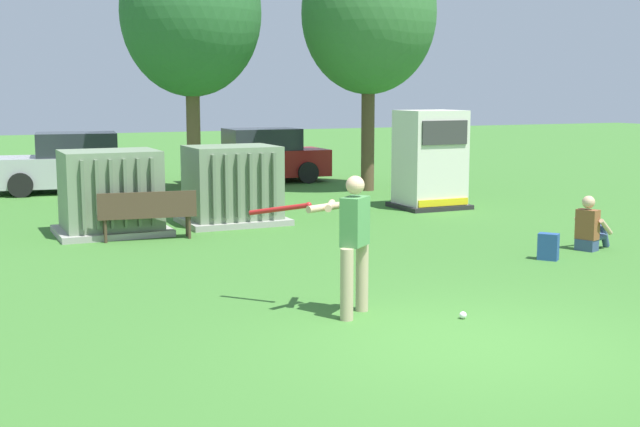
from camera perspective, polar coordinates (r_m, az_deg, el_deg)
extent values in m
plane|color=#3D752D|center=(9.55, 10.30, -8.64)|extent=(96.00, 96.00, 0.00)
cube|color=#9E9B93|center=(16.90, -13.87, -1.13)|extent=(2.10, 1.70, 0.12)
cube|color=gray|center=(16.79, -13.96, 1.60)|extent=(1.80, 1.40, 1.50)
cube|color=#63755B|center=(15.94, -15.71, 1.19)|extent=(0.06, 0.12, 1.27)
cube|color=#63755B|center=(15.98, -14.81, 1.24)|extent=(0.06, 0.12, 1.27)
cube|color=#63755B|center=(16.02, -13.91, 1.29)|extent=(0.06, 0.12, 1.27)
cube|color=#63755B|center=(16.07, -13.02, 1.34)|extent=(0.06, 0.12, 1.27)
cube|color=#63755B|center=(16.12, -12.13, 1.39)|extent=(0.06, 0.12, 1.27)
cube|color=#63755B|center=(16.18, -11.25, 1.44)|extent=(0.06, 0.12, 1.27)
cube|color=#9E9B93|center=(17.79, -5.91, -0.46)|extent=(2.10, 1.70, 0.12)
cube|color=gray|center=(17.69, -5.95, 2.13)|extent=(1.80, 1.40, 1.50)
cube|color=#63755B|center=(16.78, -7.19, 1.78)|extent=(0.06, 0.12, 1.27)
cube|color=#63755B|center=(16.85, -6.36, 1.82)|extent=(0.06, 0.12, 1.27)
cube|color=#63755B|center=(16.93, -5.54, 1.86)|extent=(0.06, 0.12, 1.27)
cube|color=#63755B|center=(17.02, -4.73, 1.91)|extent=(0.06, 0.12, 1.27)
cube|color=#63755B|center=(17.10, -3.92, 1.95)|extent=(0.06, 0.12, 1.27)
cube|color=#63755B|center=(17.20, -3.13, 1.99)|extent=(0.06, 0.12, 1.27)
cube|color=#262626|center=(20.18, 7.37, 0.53)|extent=(1.60, 1.40, 0.10)
cube|color=silver|center=(20.06, 7.43, 3.79)|extent=(1.40, 1.20, 2.20)
cube|color=#383838|center=(19.50, 8.43, 5.42)|extent=(1.19, 0.04, 0.55)
cube|color=yellow|center=(19.64, 8.33, 0.74)|extent=(1.33, 0.04, 0.16)
cube|color=#4C3828|center=(16.03, -11.61, -0.14)|extent=(1.84, 0.62, 0.05)
cube|color=#4C3828|center=(15.82, -11.57, 0.64)|extent=(1.79, 0.26, 0.44)
cylinder|color=#4C3828|center=(16.15, -14.33, -1.03)|extent=(0.06, 0.06, 0.42)
cylinder|color=#4C3828|center=(16.30, -8.96, -0.78)|extent=(0.06, 0.06, 0.42)
cylinder|color=#4C3828|center=(15.88, -14.28, -1.18)|extent=(0.06, 0.06, 0.42)
cylinder|color=#4C3828|center=(16.03, -8.81, -0.94)|extent=(0.06, 0.06, 0.42)
cylinder|color=tan|center=(10.23, 1.82, -4.82)|extent=(0.16, 0.16, 0.88)
cylinder|color=tan|center=(10.66, 2.86, -4.28)|extent=(0.16, 0.16, 0.88)
cube|color=#4C8C4C|center=(10.31, 2.37, -0.53)|extent=(0.46, 0.44, 0.60)
sphere|color=#DBAD89|center=(10.25, 2.39, 1.93)|extent=(0.23, 0.23, 0.23)
cylinder|color=#DBAD89|center=(10.35, 0.27, 0.41)|extent=(0.54, 0.28, 0.09)
cylinder|color=#DBAD89|center=(10.51, 0.69, 0.54)|extent=(0.35, 0.51, 0.09)
cylinder|color=red|center=(10.74, -2.81, 0.30)|extent=(0.60, 0.69, 0.21)
sphere|color=red|center=(10.54, -0.77, 0.56)|extent=(0.08, 0.08, 0.08)
sphere|color=white|center=(10.52, 9.63, -6.78)|extent=(0.09, 0.09, 0.09)
cube|color=#384C75|center=(15.41, 17.55, -2.02)|extent=(0.35, 0.40, 0.20)
cube|color=brown|center=(15.35, 17.60, -0.70)|extent=(0.33, 0.41, 0.52)
sphere|color=#DBAD89|center=(15.30, 17.67, 0.74)|extent=(0.22, 0.22, 0.22)
cylinder|color=#384C75|center=(15.63, 17.62, -1.44)|extent=(0.47, 0.28, 0.13)
cylinder|color=#384C75|center=(15.83, 17.99, -1.32)|extent=(0.32, 0.22, 0.46)
cylinder|color=#384C75|center=(15.54, 18.27, -1.52)|extent=(0.47, 0.28, 0.13)
cylinder|color=#384C75|center=(15.74, 18.64, -1.40)|extent=(0.32, 0.22, 0.46)
cylinder|color=#DBAD89|center=(15.66, 17.22, -0.68)|extent=(0.42, 0.22, 0.32)
cylinder|color=#DBAD89|center=(15.45, 18.73, -0.86)|extent=(0.42, 0.22, 0.32)
cube|color=#264C8C|center=(14.36, 15.15, -2.17)|extent=(0.36, 0.37, 0.44)
cube|color=navy|center=(14.50, 15.25, -2.35)|extent=(0.19, 0.21, 0.22)
cylinder|color=brown|center=(22.24, -8.52, 4.86)|extent=(0.36, 0.36, 2.91)
ellipsoid|color=#2D6633|center=(22.28, -8.71, 13.27)|extent=(3.58, 3.58, 4.25)
cylinder|color=brown|center=(23.41, 3.24, 5.19)|extent=(0.37, 0.37, 2.97)
ellipsoid|color=#387038|center=(23.47, 3.31, 13.34)|extent=(3.66, 3.66, 4.34)
cube|color=#B2B2B7|center=(24.07, -16.41, 2.78)|extent=(4.38, 2.23, 0.80)
cube|color=#262B33|center=(24.02, -16.12, 4.51)|extent=(2.28, 1.82, 0.64)
cylinder|color=black|center=(23.28, -19.56, 1.82)|extent=(0.66, 0.30, 0.64)
cylinder|color=black|center=(24.97, -19.40, 2.24)|extent=(0.66, 0.30, 0.64)
cylinder|color=black|center=(23.30, -13.15, 2.09)|extent=(0.66, 0.30, 0.64)
cylinder|color=black|center=(24.99, -13.43, 2.49)|extent=(0.66, 0.30, 0.64)
cube|color=maroon|center=(25.61, -4.26, 3.41)|extent=(4.25, 1.84, 0.80)
cube|color=#262B33|center=(25.61, -3.95, 5.03)|extent=(2.15, 1.63, 0.64)
cylinder|color=black|center=(24.45, -6.52, 2.54)|extent=(0.65, 0.24, 0.64)
cylinder|color=black|center=(26.08, -7.56, 2.88)|extent=(0.65, 0.24, 0.64)
cylinder|color=black|center=(25.29, -0.84, 2.78)|extent=(0.65, 0.24, 0.64)
cylinder|color=black|center=(26.87, -2.18, 3.10)|extent=(0.65, 0.24, 0.64)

